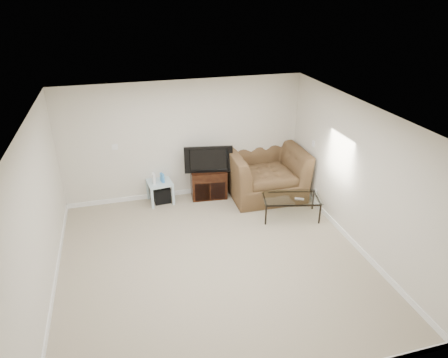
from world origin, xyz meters
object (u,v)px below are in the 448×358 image
object	(u,v)px
tv_stand	(208,183)
side_table	(160,192)
subwoofer	(162,194)
television	(208,158)
coffee_table	(290,207)
recliner	(265,164)

from	to	relation	value
tv_stand	side_table	size ratio (longest dim) A/B	1.53
side_table	subwoofer	world-z (taller)	side_table
television	side_table	world-z (taller)	television
television	subwoofer	distance (m)	1.26
tv_stand	subwoofer	distance (m)	1.02
tv_stand	coffee_table	xyz separation A→B (m)	(1.35, -1.28, -0.09)
television	recliner	distance (m)	1.24
side_table	recliner	world-z (taller)	recliner
recliner	coffee_table	size ratio (longest dim) A/B	1.44
coffee_table	subwoofer	bearing A→B (deg)	151.17
tv_stand	coffee_table	bearing A→B (deg)	-38.15
coffee_table	side_table	bearing A→B (deg)	151.86
subwoofer	recliner	xyz separation A→B (m)	(2.22, -0.25, 0.53)
tv_stand	side_table	world-z (taller)	tv_stand
tv_stand	coffee_table	world-z (taller)	tv_stand
television	recliner	bearing A→B (deg)	0.44
television	tv_stand	bearing A→B (deg)	94.55
subwoofer	television	bearing A→B (deg)	-3.03
television	coffee_table	distance (m)	1.97
coffee_table	tv_stand	bearing A→B (deg)	136.58
television	coffee_table	size ratio (longest dim) A/B	0.83
tv_stand	recliner	size ratio (longest dim) A/B	0.46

